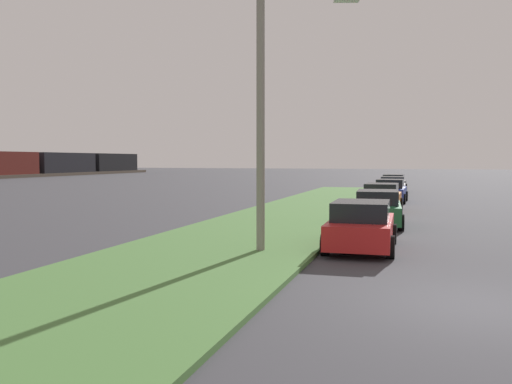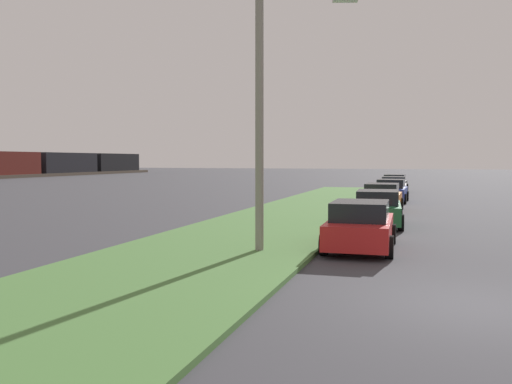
{
  "view_description": "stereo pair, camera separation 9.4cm",
  "coord_description": "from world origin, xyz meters",
  "px_view_note": "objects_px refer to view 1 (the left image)",
  "views": [
    {
      "loc": [
        -10.47,
        1.11,
        2.71
      ],
      "look_at": [
        12.05,
        7.99,
        1.28
      ],
      "focal_mm": 37.5,
      "sensor_mm": 36.0,
      "label": 1
    },
    {
      "loc": [
        -10.45,
        1.02,
        2.71
      ],
      "look_at": [
        12.05,
        7.99,
        1.28
      ],
      "focal_mm": 37.5,
      "sensor_mm": 36.0,
      "label": 2
    }
  ],
  "objects_px": {
    "parked_car_green": "(378,209)",
    "parked_car_orange": "(382,198)",
    "parked_car_red": "(361,226)",
    "streetlight": "(273,100)",
    "parked_car_white": "(393,187)",
    "parked_car_black": "(394,183)",
    "parked_car_blue": "(390,191)"
  },
  "relations": [
    {
      "from": "parked_car_blue",
      "to": "parked_car_black",
      "type": "height_order",
      "value": "same"
    },
    {
      "from": "parked_car_red",
      "to": "parked_car_green",
      "type": "xyz_separation_m",
      "value": [
        5.94,
        -0.05,
        0.0
      ]
    },
    {
      "from": "parked_car_green",
      "to": "parked_car_white",
      "type": "bearing_deg",
      "value": -2.41
    },
    {
      "from": "parked_car_red",
      "to": "streetlight",
      "type": "relative_size",
      "value": 0.58
    },
    {
      "from": "parked_car_blue",
      "to": "parked_car_black",
      "type": "bearing_deg",
      "value": 2.93
    },
    {
      "from": "streetlight",
      "to": "parked_car_red",
      "type": "bearing_deg",
      "value": -56.88
    },
    {
      "from": "parked_car_red",
      "to": "parked_car_black",
      "type": "xyz_separation_m",
      "value": [
        30.03,
        0.37,
        0.0
      ]
    },
    {
      "from": "parked_car_white",
      "to": "streetlight",
      "type": "bearing_deg",
      "value": 173.87
    },
    {
      "from": "parked_car_black",
      "to": "parked_car_white",
      "type": "bearing_deg",
      "value": -176.51
    },
    {
      "from": "parked_car_red",
      "to": "streetlight",
      "type": "bearing_deg",
      "value": 121.82
    },
    {
      "from": "parked_car_green",
      "to": "parked_car_blue",
      "type": "bearing_deg",
      "value": -2.59
    },
    {
      "from": "parked_car_red",
      "to": "parked_car_white",
      "type": "distance_m",
      "value": 24.23
    },
    {
      "from": "parked_car_black",
      "to": "parked_car_blue",
      "type": "bearing_deg",
      "value": -176.78
    },
    {
      "from": "parked_car_orange",
      "to": "parked_car_black",
      "type": "distance_m",
      "value": 17.57
    },
    {
      "from": "parked_car_white",
      "to": "streetlight",
      "type": "height_order",
      "value": "streetlight"
    },
    {
      "from": "parked_car_green",
      "to": "streetlight",
      "type": "relative_size",
      "value": 0.59
    },
    {
      "from": "parked_car_red",
      "to": "parked_car_blue",
      "type": "xyz_separation_m",
      "value": [
        18.78,
        0.08,
        0.0
      ]
    },
    {
      "from": "parked_car_green",
      "to": "parked_car_orange",
      "type": "distance_m",
      "value": 6.52
    },
    {
      "from": "parked_car_green",
      "to": "parked_car_black",
      "type": "height_order",
      "value": "same"
    },
    {
      "from": "parked_car_white",
      "to": "parked_car_black",
      "type": "height_order",
      "value": "same"
    },
    {
      "from": "parked_car_orange",
      "to": "parked_car_black",
      "type": "height_order",
      "value": "same"
    },
    {
      "from": "parked_car_blue",
      "to": "parked_car_white",
      "type": "xyz_separation_m",
      "value": [
        5.45,
        0.11,
        0.0
      ]
    },
    {
      "from": "parked_car_white",
      "to": "streetlight",
      "type": "xyz_separation_m",
      "value": [
        -25.76,
        2.15,
        3.67
      ]
    },
    {
      "from": "streetlight",
      "to": "parked_car_green",
      "type": "bearing_deg",
      "value": -17.8
    },
    {
      "from": "parked_car_black",
      "to": "parked_car_green",
      "type": "bearing_deg",
      "value": -177.26
    },
    {
      "from": "parked_car_blue",
      "to": "parked_car_orange",
      "type": "bearing_deg",
      "value": -179.77
    },
    {
      "from": "parked_car_red",
      "to": "parked_car_green",
      "type": "bearing_deg",
      "value": -1.82
    },
    {
      "from": "parked_car_white",
      "to": "streetlight",
      "type": "distance_m",
      "value": 26.11
    },
    {
      "from": "parked_car_orange",
      "to": "parked_car_black",
      "type": "relative_size",
      "value": 1.0
    },
    {
      "from": "parked_car_orange",
      "to": "parked_car_green",
      "type": "bearing_deg",
      "value": -176.56
    },
    {
      "from": "parked_car_blue",
      "to": "parked_car_black",
      "type": "relative_size",
      "value": 1.0
    },
    {
      "from": "parked_car_blue",
      "to": "streetlight",
      "type": "xyz_separation_m",
      "value": [
        -20.31,
        2.26,
        3.67
      ]
    }
  ]
}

